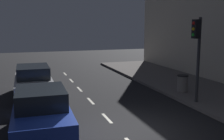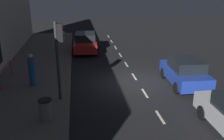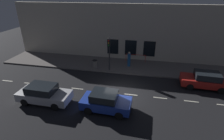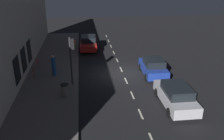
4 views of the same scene
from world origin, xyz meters
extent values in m
plane|color=black|center=(0.00, 0.00, 0.00)|extent=(60.00, 60.00, 0.00)
cube|color=beige|center=(0.00, 1.60, 0.00)|extent=(0.12, 1.20, 0.01)
cube|color=beige|center=(0.00, 4.20, 0.00)|extent=(0.12, 1.20, 0.01)
cube|color=beige|center=(0.00, 6.80, 0.00)|extent=(0.12, 1.20, 0.01)
cube|color=beige|center=(0.00, 9.40, 0.00)|extent=(0.12, 1.20, 0.01)
cube|color=beige|center=(0.00, 12.00, 0.00)|extent=(0.12, 1.20, 0.01)
cylinder|color=#2D2D30|center=(4.48, 2.00, 2.08)|extent=(0.14, 0.14, 3.87)
cube|color=black|center=(4.28, 2.00, 3.50)|extent=(0.26, 0.32, 0.84)
sphere|color=red|center=(4.14, 2.00, 3.75)|extent=(0.15, 0.15, 0.15)
sphere|color=gold|center=(4.14, 2.00, 3.50)|extent=(0.15, 0.15, 0.15)
sphere|color=green|center=(4.14, 2.00, 3.25)|extent=(0.15, 0.15, 0.15)
cube|color=#B7B7BC|center=(-2.57, 6.02, 0.63)|extent=(1.86, 4.42, 0.70)
cube|color=black|center=(-2.57, 6.19, 1.28)|extent=(1.62, 2.31, 0.60)
cylinder|color=black|center=(-1.74, 4.64, 0.32)|extent=(0.23, 0.64, 0.64)
cylinder|color=black|center=(-3.43, 4.66, 0.32)|extent=(0.23, 0.64, 0.64)
cylinder|color=black|center=(-1.71, 7.37, 0.32)|extent=(0.23, 0.64, 0.64)
cylinder|color=black|center=(-3.40, 7.39, 0.32)|extent=(0.23, 0.64, 0.64)
cube|color=#1E389E|center=(-2.57, 0.70, 0.63)|extent=(1.94, 3.93, 0.70)
cube|color=black|center=(-2.57, 0.85, 1.28)|extent=(1.66, 2.06, 0.60)
cylinder|color=black|center=(-1.76, -0.53, 0.32)|extent=(0.24, 0.65, 0.64)
cylinder|color=black|center=(-1.69, 1.87, 0.32)|extent=(0.24, 0.65, 0.64)
cylinder|color=black|center=(-3.38, 1.93, 0.32)|extent=(0.24, 0.65, 0.64)
cylinder|color=slate|center=(4.97, 3.89, 0.57)|extent=(0.55, 0.55, 0.84)
cylinder|color=black|center=(4.97, 3.89, 1.02)|extent=(0.58, 0.58, 0.06)
camera|label=1|loc=(-3.14, -8.18, 3.68)|focal=43.21mm
camera|label=2|loc=(3.53, 13.79, 5.67)|focal=40.63mm
camera|label=3|loc=(-13.49, -2.02, 8.77)|focal=27.86mm
camera|label=4|loc=(3.54, 19.73, 8.48)|focal=38.37mm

